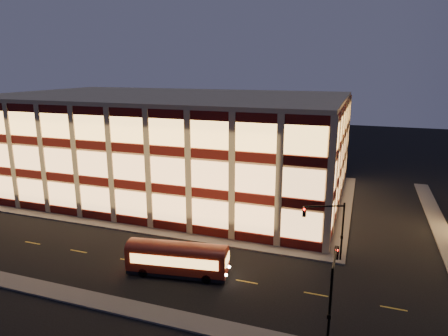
% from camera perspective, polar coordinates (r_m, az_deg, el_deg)
% --- Properties ---
extents(ground, '(200.00, 200.00, 0.00)m').
position_cam_1_polar(ground, '(47.70, -13.59, -8.86)').
color(ground, black).
rests_on(ground, ground).
extents(sidewalk_office_south, '(54.00, 2.00, 0.15)m').
position_cam_1_polar(sidewalk_office_south, '(50.04, -15.88, -7.81)').
color(sidewalk_office_south, '#514F4C').
rests_on(sidewalk_office_south, ground).
extents(sidewalk_office_east, '(2.00, 30.00, 0.15)m').
position_cam_1_polar(sidewalk_office_east, '(56.54, 16.81, -5.30)').
color(sidewalk_office_east, '#514F4C').
rests_on(sidewalk_office_east, ground).
extents(sidewalk_tower_west, '(2.00, 30.00, 0.15)m').
position_cam_1_polar(sidewalk_tower_west, '(57.28, 27.90, -6.14)').
color(sidewalk_tower_west, '#514F4C').
rests_on(sidewalk_tower_west, ground).
extents(sidewalk_near, '(100.00, 2.00, 0.15)m').
position_cam_1_polar(sidewalk_near, '(38.65, -24.43, -15.44)').
color(sidewalk_near, '#514F4C').
rests_on(sidewalk_near, ground).
extents(office_building, '(50.45, 30.45, 14.50)m').
position_cam_1_polar(office_building, '(61.10, -7.70, 3.60)').
color(office_building, tan).
rests_on(office_building, ground).
extents(traffic_signal_far, '(3.79, 1.87, 6.00)m').
position_cam_1_polar(traffic_signal_far, '(39.46, 14.73, -7.47)').
color(traffic_signal_far, black).
rests_on(traffic_signal_far, ground).
extents(traffic_signal_near, '(0.32, 4.45, 6.00)m').
position_cam_1_polar(traffic_signal_near, '(29.18, 15.26, -15.56)').
color(traffic_signal_near, black).
rests_on(traffic_signal_near, ground).
extents(trolley_bus, '(9.39, 3.63, 3.10)m').
position_cam_1_polar(trolley_bus, '(37.16, -6.68, -12.53)').
color(trolley_bus, maroon).
rests_on(trolley_bus, ground).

